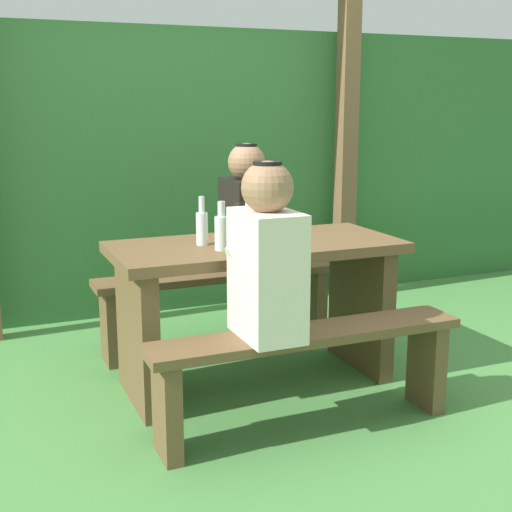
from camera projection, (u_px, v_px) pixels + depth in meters
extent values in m
plane|color=#488440|center=(256.00, 382.00, 3.57)|extent=(12.00, 12.00, 0.00)
cube|color=#316632|center=(159.00, 168.00, 4.95)|extent=(6.40, 0.71, 1.87)
cube|color=brown|center=(346.00, 150.00, 4.91)|extent=(0.12, 0.12, 2.14)
cube|color=brown|center=(256.00, 247.00, 3.42)|extent=(1.40, 0.64, 0.05)
cube|color=brown|center=(137.00, 334.00, 3.27)|extent=(0.08, 0.54, 0.68)
cube|color=brown|center=(360.00, 305.00, 3.72)|extent=(0.08, 0.54, 0.68)
cube|color=brown|center=(308.00, 335.00, 2.97)|extent=(1.40, 0.24, 0.04)
cube|color=brown|center=(167.00, 409.00, 2.78)|extent=(0.07, 0.22, 0.41)
cube|color=brown|center=(427.00, 365.00, 3.25)|extent=(0.07, 0.22, 0.41)
cube|color=brown|center=(217.00, 275.00, 3.98)|extent=(1.40, 0.24, 0.04)
cube|color=brown|center=(110.00, 327.00, 3.80)|extent=(0.07, 0.22, 0.41)
cube|color=brown|center=(314.00, 302.00, 4.27)|extent=(0.07, 0.22, 0.41)
cube|color=silver|center=(267.00, 275.00, 2.84)|extent=(0.22, 0.34, 0.52)
sphere|color=#936B4C|center=(267.00, 187.00, 2.76)|extent=(0.21, 0.21, 0.21)
cylinder|color=black|center=(267.00, 165.00, 2.74)|extent=(0.12, 0.12, 0.02)
cylinder|color=silver|center=(254.00, 243.00, 2.94)|extent=(0.25, 0.07, 0.15)
cube|color=black|center=(247.00, 225.00, 3.99)|extent=(0.22, 0.34, 0.52)
sphere|color=#936B4C|center=(247.00, 162.00, 3.92)|extent=(0.21, 0.21, 0.21)
cylinder|color=black|center=(247.00, 146.00, 3.90)|extent=(0.12, 0.12, 0.02)
cylinder|color=black|center=(256.00, 210.00, 3.84)|extent=(0.25, 0.07, 0.15)
cylinder|color=silver|center=(228.00, 232.00, 3.45)|extent=(0.07, 0.07, 0.08)
cylinder|color=silver|center=(222.00, 233.00, 3.21)|extent=(0.06, 0.06, 0.16)
cylinder|color=silver|center=(221.00, 209.00, 3.19)|extent=(0.03, 0.03, 0.07)
cylinder|color=silver|center=(202.00, 229.00, 3.33)|extent=(0.06, 0.06, 0.15)
cylinder|color=silver|center=(202.00, 204.00, 3.31)|extent=(0.03, 0.03, 0.08)
cylinder|color=silver|center=(248.00, 226.00, 3.36)|extent=(0.07, 0.07, 0.18)
cylinder|color=silver|center=(248.00, 200.00, 3.33)|extent=(0.03, 0.03, 0.07)
cube|color=black|center=(270.00, 236.00, 3.53)|extent=(0.09, 0.15, 0.01)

